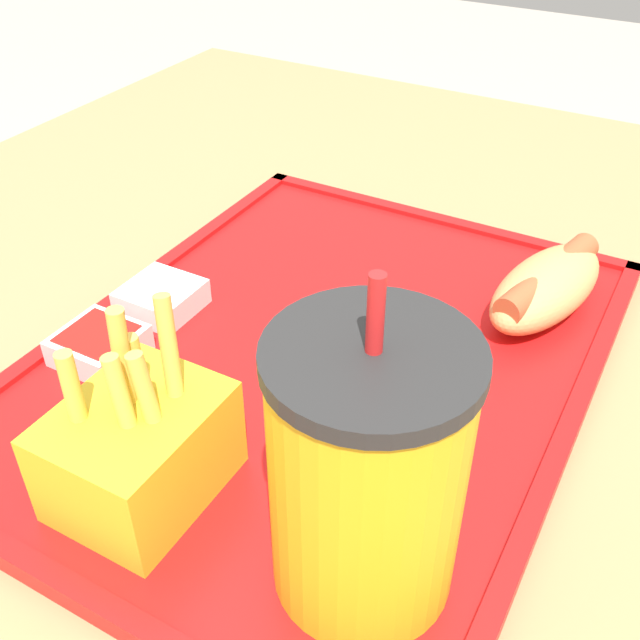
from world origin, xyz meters
TOP-DOWN VIEW (x-y plane):
  - food_tray at (-0.01, 0.03)m, footprint 0.44×0.34m
  - soda_cup at (0.13, 0.13)m, footprint 0.09×0.09m
  - hot_dog_far at (-0.13, 0.15)m, footprint 0.14×0.08m
  - fries_carton at (0.14, 0.01)m, footprint 0.09×0.07m
  - sauce_cup_mayo at (-0.00, -0.09)m, footprint 0.05×0.05m
  - sauce_cup_ketchup at (0.06, -0.10)m, footprint 0.05×0.05m

SIDE VIEW (x-z plane):
  - food_tray at x=-0.01m, z-range 0.73..0.75m
  - sauce_cup_mayo at x=0.00m, z-range 0.74..0.76m
  - sauce_cup_ketchup at x=0.06m, z-range 0.74..0.76m
  - hot_dog_far at x=-0.13m, z-range 0.75..0.79m
  - fries_carton at x=0.14m, z-range 0.72..0.83m
  - soda_cup at x=0.13m, z-range 0.73..0.90m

